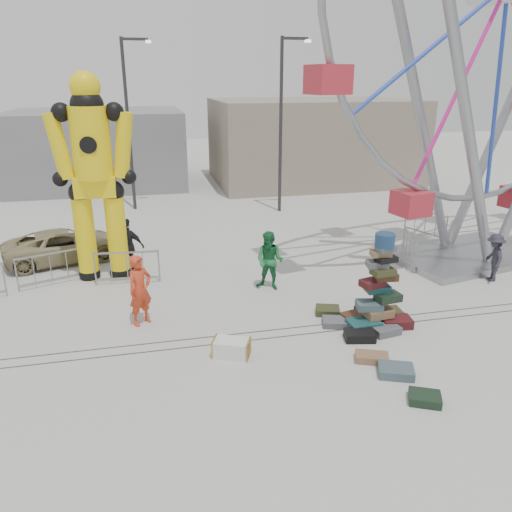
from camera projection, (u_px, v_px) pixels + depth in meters
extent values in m
plane|color=#9E9E99|center=(302.00, 347.00, 12.26)|extent=(90.00, 90.00, 0.00)
cube|color=#47443F|center=(295.00, 335.00, 12.81)|extent=(40.00, 0.04, 0.01)
cube|color=#47443F|center=(290.00, 328.00, 13.18)|extent=(40.00, 0.04, 0.01)
cube|color=gray|center=(312.00, 141.00, 31.24)|extent=(12.00, 8.00, 5.00)
cube|color=gray|center=(99.00, 148.00, 30.46)|extent=(10.00, 8.00, 4.40)
cylinder|color=#2D2D30|center=(281.00, 128.00, 23.47)|extent=(0.16, 0.16, 8.00)
cube|color=#2D2D30|center=(295.00, 38.00, 22.28)|extent=(1.20, 0.15, 0.12)
cube|color=silver|center=(308.00, 41.00, 22.44)|extent=(0.25, 0.25, 0.12)
cylinder|color=#2D2D30|center=(129.00, 127.00, 23.84)|extent=(0.16, 0.16, 8.00)
cube|color=#2D2D30|center=(135.00, 39.00, 22.65)|extent=(1.20, 0.15, 0.12)
cube|color=silver|center=(148.00, 42.00, 22.81)|extent=(0.25, 0.25, 0.12)
cube|color=#19494B|center=(364.00, 325.00, 13.04)|extent=(0.87, 0.62, 0.27)
cube|color=#4B1416|center=(396.00, 322.00, 13.25)|extent=(0.85, 0.64, 0.25)
cube|color=#462816|center=(355.00, 317.00, 13.53)|extent=(0.82, 0.65, 0.23)
cube|color=#393C1E|center=(387.00, 313.00, 13.73)|extent=(0.78, 0.57, 0.25)
cube|color=#585B60|center=(386.00, 330.00, 12.87)|extent=(0.78, 0.59, 0.21)
cube|color=black|center=(368.00, 312.00, 13.82)|extent=(0.73, 0.53, 0.23)
cube|color=#8B6746|center=(378.00, 312.00, 13.20)|extent=(0.77, 0.57, 0.23)
cube|color=#465C65|center=(369.00, 305.00, 13.10)|extent=(0.74, 0.57, 0.21)
cube|color=black|center=(388.00, 297.00, 13.09)|extent=(0.70, 0.52, 0.21)
cube|color=#19494B|center=(378.00, 288.00, 13.14)|extent=(0.64, 0.45, 0.19)
cube|color=#4B1416|center=(372.00, 283.00, 12.99)|extent=(0.69, 0.55, 0.19)
cube|color=#462816|center=(386.00, 276.00, 12.95)|extent=(0.63, 0.48, 0.19)
cube|color=#393C1E|center=(383.00, 272.00, 12.76)|extent=(0.62, 0.46, 0.17)
cube|color=#585B60|center=(377.00, 264.00, 12.80)|extent=(0.61, 0.48, 0.17)
cube|color=black|center=(386.00, 259.00, 12.72)|extent=(0.57, 0.43, 0.15)
cube|color=#8B6746|center=(381.00, 253.00, 12.68)|extent=(0.53, 0.37, 0.15)
cube|color=#465C65|center=(386.00, 249.00, 12.58)|extent=(0.53, 0.39, 0.13)
cylinder|color=navy|center=(385.00, 240.00, 12.53)|extent=(0.50, 0.50, 0.33)
sphere|color=black|center=(90.00, 274.00, 16.45)|extent=(0.68, 0.68, 0.68)
cylinder|color=yellow|center=(85.00, 237.00, 16.02)|extent=(0.63, 0.63, 2.87)
sphere|color=black|center=(80.00, 193.00, 15.53)|extent=(0.72, 0.72, 0.72)
sphere|color=black|center=(121.00, 272.00, 16.61)|extent=(0.68, 0.68, 0.68)
cylinder|color=yellow|center=(117.00, 235.00, 16.17)|extent=(0.63, 0.63, 2.87)
sphere|color=black|center=(113.00, 192.00, 15.68)|extent=(0.72, 0.72, 0.72)
cube|color=yellow|center=(96.00, 186.00, 15.55)|extent=(1.29, 0.79, 0.63)
cylinder|color=yellow|center=(91.00, 143.00, 15.09)|extent=(1.16, 1.16, 2.15)
sphere|color=black|center=(87.00, 106.00, 14.73)|extent=(0.99, 0.99, 0.99)
sphere|color=yellow|center=(85.00, 86.00, 14.55)|extent=(0.90, 0.90, 0.90)
sphere|color=black|center=(61.00, 112.00, 14.67)|extent=(0.57, 0.57, 0.57)
cylinder|color=yellow|center=(59.00, 146.00, 14.98)|extent=(0.76, 0.51, 2.02)
sphere|color=black|center=(60.00, 179.00, 15.30)|extent=(0.47, 0.47, 0.47)
sphere|color=black|center=(114.00, 112.00, 14.91)|extent=(0.57, 0.57, 0.57)
cylinder|color=yellow|center=(123.00, 145.00, 15.27)|extent=(0.76, 0.51, 2.02)
sphere|color=black|center=(129.00, 177.00, 15.62)|extent=(0.47, 0.47, 0.47)
cube|color=gray|center=(467.00, 255.00, 18.33)|extent=(6.18, 4.44, 0.22)
cylinder|color=gray|center=(470.00, 138.00, 15.28)|extent=(3.89, 1.13, 9.11)
cylinder|color=gray|center=(423.00, 132.00, 17.01)|extent=(3.89, 1.13, 9.11)
cylinder|color=gray|center=(499.00, 128.00, 18.42)|extent=(3.89, 1.13, 9.11)
cube|color=#AC2530|center=(473.00, 213.00, 17.79)|extent=(1.20, 1.20, 0.79)
cube|color=silver|center=(231.00, 348.00, 11.83)|extent=(0.99, 0.80, 0.40)
cube|color=#393C1E|center=(328.00, 311.00, 13.96)|extent=(0.78, 0.69, 0.19)
cube|color=#585B60|center=(335.00, 322.00, 13.32)|extent=(0.77, 0.69, 0.18)
cube|color=black|center=(360.00, 336.00, 12.57)|extent=(0.84, 0.63, 0.23)
cube|color=#8B6746|center=(372.00, 358.00, 11.63)|extent=(0.86, 0.68, 0.18)
cube|color=#465C65|center=(396.00, 371.00, 11.07)|extent=(0.92, 0.81, 0.21)
cube|color=black|center=(425.00, 398.00, 10.15)|extent=(0.78, 0.72, 0.20)
imported|color=red|center=(140.00, 290.00, 13.13)|extent=(0.84, 0.79, 1.93)
imported|color=#1B6D36|center=(270.00, 261.00, 15.37)|extent=(1.14, 1.09, 1.85)
imported|color=black|center=(128.00, 246.00, 16.60)|extent=(1.20, 0.81, 1.90)
imported|color=#25232F|center=(494.00, 258.00, 16.05)|extent=(0.90, 1.16, 1.57)
imported|color=#9A8E63|center=(65.00, 245.00, 17.86)|extent=(4.50, 2.96, 1.15)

